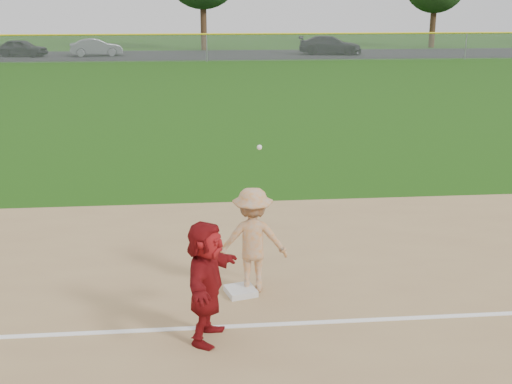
{
  "coord_description": "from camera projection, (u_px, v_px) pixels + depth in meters",
  "views": [
    {
      "loc": [
        -1.0,
        -8.9,
        4.44
      ],
      "look_at": [
        0.0,
        1.5,
        1.3
      ],
      "focal_mm": 45.0,
      "sensor_mm": 36.0,
      "label": 1
    }
  ],
  "objects": [
    {
      "name": "base_runner",
      "position": [
        206.0,
        282.0,
        8.47
      ],
      "size": [
        0.94,
        1.64,
        1.69
      ],
      "primitive_type": "imported",
      "rotation": [
        0.0,
        0.0,
        1.27
      ],
      "color": "maroon",
      "rests_on": "infield_dirt"
    },
    {
      "name": "outfield_fence",
      "position": [
        206.0,
        35.0,
        47.42
      ],
      "size": [
        110.0,
        0.12,
        110.0
      ],
      "color": "#999EA0",
      "rests_on": "ground"
    },
    {
      "name": "car_mid",
      "position": [
        96.0,
        47.0,
        52.38
      ],
      "size": [
        4.38,
        2.2,
        1.38
      ],
      "primitive_type": "imported",
      "rotation": [
        0.0,
        0.0,
        1.75
      ],
      "color": "#575B5F",
      "rests_on": "parking_asphalt"
    },
    {
      "name": "ground",
      "position": [
        265.0,
        301.0,
        9.85
      ],
      "size": [
        160.0,
        160.0,
        0.0
      ],
      "primitive_type": "plane",
      "color": "#1C490E",
      "rests_on": "ground"
    },
    {
      "name": "parking_asphalt",
      "position": [
        205.0,
        55.0,
        53.7
      ],
      "size": [
        120.0,
        10.0,
        0.01
      ],
      "primitive_type": "cube",
      "color": "black",
      "rests_on": "ground"
    },
    {
      "name": "car_left",
      "position": [
        22.0,
        48.0,
        51.86
      ],
      "size": [
        4.32,
        2.46,
        1.38
      ],
      "primitive_type": "imported",
      "rotation": [
        0.0,
        0.0,
        1.36
      ],
      "color": "black",
      "rests_on": "parking_asphalt"
    },
    {
      "name": "car_right",
      "position": [
        330.0,
        45.0,
        53.81
      ],
      "size": [
        5.6,
        3.17,
        1.53
      ],
      "primitive_type": "imported",
      "rotation": [
        0.0,
        0.0,
        1.37
      ],
      "color": "black",
      "rests_on": "parking_asphalt"
    },
    {
      "name": "foul_line",
      "position": [
        271.0,
        325.0,
        9.08
      ],
      "size": [
        60.0,
        0.1,
        0.01
      ],
      "primitive_type": "cube",
      "color": "white",
      "rests_on": "infield_dirt"
    },
    {
      "name": "first_base_play",
      "position": [
        253.0,
        240.0,
        9.96
      ],
      "size": [
        1.12,
        0.7,
        2.36
      ],
      "color": "#A5A5A7",
      "rests_on": "infield_dirt"
    },
    {
      "name": "first_base",
      "position": [
        241.0,
        291.0,
        10.03
      ],
      "size": [
        0.53,
        0.53,
        0.1
      ],
      "primitive_type": "cube",
      "rotation": [
        0.0,
        0.0,
        0.27
      ],
      "color": "silver",
      "rests_on": "infield_dirt"
    }
  ]
}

